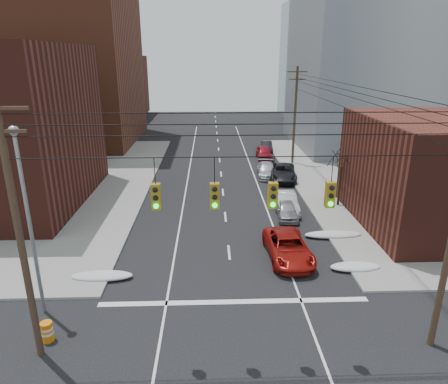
{
  "coord_description": "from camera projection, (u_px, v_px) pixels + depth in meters",
  "views": [
    {
      "loc": [
        -1.15,
        -11.18,
        12.13
      ],
      "look_at": [
        -0.21,
        15.35,
        3.0
      ],
      "focal_mm": 32.0,
      "sensor_mm": 36.0,
      "label": 1
    }
  ],
  "objects": [
    {
      "name": "snow_ne",
      "position": [
        355.0,
        267.0,
        23.71
      ],
      "size": [
        3.0,
        1.08,
        0.42
      ],
      "primitive_type": "ellipsoid",
      "color": "silver",
      "rests_on": "ground"
    },
    {
      "name": "parked_car_d",
      "position": [
        267.0,
        170.0,
        41.91
      ],
      "size": [
        2.2,
        4.83,
        1.37
      ],
      "primitive_type": "imported",
      "rotation": [
        0.0,
        0.0,
        -0.06
      ],
      "color": "#BBBBC0",
      "rests_on": "ground"
    },
    {
      "name": "lot_car_d",
      "position": [
        20.0,
        186.0,
        36.33
      ],
      "size": [
        4.09,
        1.82,
        1.37
      ],
      "primitive_type": "imported",
      "rotation": [
        0.0,
        0.0,
        1.52
      ],
      "color": "#9E9EA2",
      "rests_on": "sidewalk_nw"
    },
    {
      "name": "snow_east_far",
      "position": [
        333.0,
        235.0,
        27.96
      ],
      "size": [
        4.0,
        1.08,
        0.42
      ],
      "primitive_type": "ellipsoid",
      "color": "silver",
      "rests_on": "ground"
    },
    {
      "name": "building_brick_tall",
      "position": [
        41.0,
        33.0,
        54.22
      ],
      "size": [
        24.0,
        20.0,
        30.0
      ],
      "primitive_type": "cube",
      "color": "brown",
      "rests_on": "ground"
    },
    {
      "name": "parked_car_c",
      "position": [
        283.0,
        172.0,
        40.77
      ],
      "size": [
        3.27,
        5.9,
        1.56
      ],
      "primitive_type": "imported",
      "rotation": [
        0.0,
        0.0,
        -0.13
      ],
      "color": "black",
      "rests_on": "ground"
    },
    {
      "name": "building_brick_far",
      "position": [
        88.0,
        87.0,
        81.65
      ],
      "size": [
        22.0,
        18.0,
        12.0
      ],
      "primitive_type": "cube",
      "color": "#4C1E16",
      "rests_on": "ground"
    },
    {
      "name": "parked_car_e",
      "position": [
        264.0,
        152.0,
        49.18
      ],
      "size": [
        1.82,
        4.43,
        1.51
      ],
      "primitive_type": "imported",
      "rotation": [
        0.0,
        0.0,
        -0.01
      ],
      "color": "maroon",
      "rests_on": "ground"
    },
    {
      "name": "utility_pole_left",
      "position": [
        19.0,
        231.0,
        15.21
      ],
      "size": [
        2.2,
        0.28,
        11.0
      ],
      "color": "#473323",
      "rests_on": "ground"
    },
    {
      "name": "construction_barrel",
      "position": [
        47.0,
        331.0,
        17.75
      ],
      "size": [
        0.68,
        0.68,
        0.94
      ],
      "rotation": [
        0.0,
        0.0,
        -0.33
      ],
      "color": "orange",
      "rests_on": "ground"
    },
    {
      "name": "building_glass",
      "position": [
        338.0,
        61.0,
        77.93
      ],
      "size": [
        20.0,
        18.0,
        22.0
      ],
      "primitive_type": "cube",
      "color": "gray",
      "rests_on": "ground"
    },
    {
      "name": "utility_pole_far",
      "position": [
        295.0,
        114.0,
        45.08
      ],
      "size": [
        2.2,
        0.28,
        11.0
      ],
      "color": "#473323",
      "rests_on": "ground"
    },
    {
      "name": "street_light",
      "position": [
        27.0,
        208.0,
        18.1
      ],
      "size": [
        0.44,
        0.44,
        9.32
      ],
      "color": "gray",
      "rests_on": "ground"
    },
    {
      "name": "bare_tree",
      "position": [
        340.0,
        180.0,
        33.02
      ],
      "size": [
        2.09,
        2.2,
        4.93
      ],
      "color": "black",
      "rests_on": "ground"
    },
    {
      "name": "parked_car_f",
      "position": [
        267.0,
        146.0,
        53.2
      ],
      "size": [
        1.55,
        3.9,
        1.26
      ],
      "primitive_type": "imported",
      "rotation": [
        0.0,
        0.0,
        -0.06
      ],
      "color": "black",
      "rests_on": "ground"
    },
    {
      "name": "lot_car_b",
      "position": [
        78.0,
        175.0,
        39.98
      ],
      "size": [
        4.88,
        3.45,
        1.24
      ],
      "primitive_type": "imported",
      "rotation": [
        0.0,
        0.0,
        1.22
      ],
      "color": "#BABABF",
      "rests_on": "sidewalk_nw"
    },
    {
      "name": "snow_nw",
      "position": [
        102.0,
        276.0,
        22.73
      ],
      "size": [
        3.5,
        1.08,
        0.42
      ],
      "primitive_type": "ellipsoid",
      "color": "silver",
      "rests_on": "ground"
    },
    {
      "name": "traffic_signals",
      "position": [
        244.0,
        194.0,
        15.03
      ],
      "size": [
        17.0,
        0.42,
        2.02
      ],
      "color": "black",
      "rests_on": "ground"
    },
    {
      "name": "parked_car_b",
      "position": [
        286.0,
        202.0,
        32.63
      ],
      "size": [
        1.64,
        4.52,
        1.48
      ],
      "primitive_type": "imported",
      "rotation": [
        0.0,
        0.0,
        -0.02
      ],
      "color": "silver",
      "rests_on": "ground"
    },
    {
      "name": "red_pickup",
      "position": [
        288.0,
        247.0,
        24.91
      ],
      "size": [
        2.73,
        5.52,
        1.5
      ],
      "primitive_type": "imported",
      "rotation": [
        0.0,
        0.0,
        0.04
      ],
      "color": "#9A130E",
      "rests_on": "ground"
    },
    {
      "name": "lot_car_a",
      "position": [
        68.0,
        183.0,
        37.41
      ],
      "size": [
        4.09,
        2.64,
        1.27
      ],
      "primitive_type": "imported",
      "rotation": [
        0.0,
        0.0,
        1.94
      ],
      "color": "silver",
      "rests_on": "sidewalk_nw"
    },
    {
      "name": "lot_car_c",
      "position": [
        2.0,
        199.0,
        33.28
      ],
      "size": [
        4.72,
        3.37,
        1.27
      ],
      "primitive_type": "imported",
      "rotation": [
        0.0,
        0.0,
        1.98
      ],
      "color": "black",
      "rests_on": "sidewalk_nw"
    },
    {
      "name": "building_office",
      "position": [
        384.0,
        52.0,
        52.81
      ],
      "size": [
        22.0,
        20.0,
        25.0
      ],
      "primitive_type": "cube",
      "color": "gray",
      "rests_on": "ground"
    },
    {
      "name": "parked_car_a",
      "position": [
        287.0,
        210.0,
        31.25
      ],
      "size": [
        1.74,
        3.91,
        1.3
      ],
      "primitive_type": "imported",
      "rotation": [
        0.0,
        0.0,
        -0.05
      ],
      "color": "#9E9EA2",
      "rests_on": "ground"
    }
  ]
}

